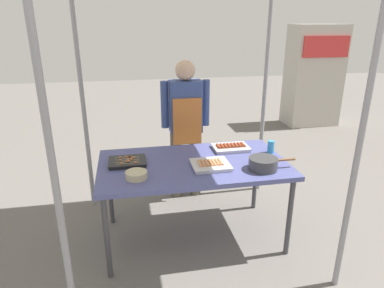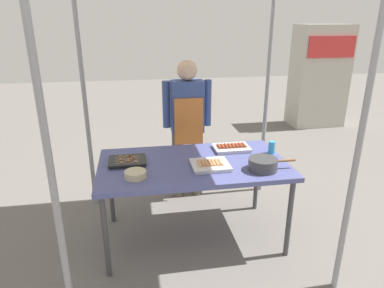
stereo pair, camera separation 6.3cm
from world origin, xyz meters
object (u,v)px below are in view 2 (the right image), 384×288
tray_meat_skewers (127,161)px  neighbor_stall_left (319,76)px  tray_grilled_sausages (210,165)px  tray_pork_links (231,148)px  stall_table (193,168)px  cooking_wok (263,164)px  condiment_bowl (135,174)px  vendor_woman (187,120)px  drink_cup_near_edge (272,147)px

tray_meat_skewers → neighbor_stall_left: neighbor_stall_left is taller
neighbor_stall_left → tray_meat_skewers: bearing=-138.1°
tray_grilled_sausages → tray_pork_links: (0.29, 0.36, 0.00)m
stall_table → tray_meat_skewers: bearing=171.6°
cooking_wok → neighbor_stall_left: bearing=55.3°
tray_grilled_sausages → neighbor_stall_left: (2.80, 3.33, 0.15)m
condiment_bowl → tray_meat_skewers: bearing=101.8°
stall_table → tray_meat_skewers: (-0.55, 0.08, 0.07)m
cooking_wok → vendor_woman: bearing=113.0°
stall_table → neighbor_stall_left: (2.93, 3.21, 0.22)m
tray_grilled_sausages → tray_pork_links: bearing=51.3°
tray_meat_skewers → condiment_bowl: (0.06, -0.30, 0.01)m
cooking_wok → drink_cup_near_edge: (0.21, 0.34, 0.00)m
drink_cup_near_edge → vendor_woman: size_ratio=0.07×
tray_grilled_sausages → tray_meat_skewers: bearing=163.5°
tray_grilled_sausages → tray_meat_skewers: tray_grilled_sausages is taller
tray_pork_links → tray_grilled_sausages: bearing=-128.7°
tray_pork_links → vendor_woman: vendor_woman is taller
tray_pork_links → neighbor_stall_left: neighbor_stall_left is taller
vendor_woman → condiment_bowl: bearing=61.3°
neighbor_stall_left → stall_table: bearing=-132.4°
tray_pork_links → cooking_wok: (0.12, -0.49, 0.03)m
stall_table → tray_pork_links: tray_pork_links is taller
tray_grilled_sausages → neighbor_stall_left: 4.35m
tray_grilled_sausages → condiment_bowl: 0.62m
drink_cup_near_edge → tray_meat_skewers: bearing=-179.8°
drink_cup_near_edge → neighbor_stall_left: size_ratio=0.06×
cooking_wok → stall_table: bearing=154.8°
cooking_wok → tray_pork_links: bearing=104.2°
cooking_wok → neighbor_stall_left: 4.21m
tray_meat_skewers → tray_pork_links: bearing=9.2°
tray_grilled_sausages → tray_pork_links: 0.46m
stall_table → cooking_wok: bearing=-25.2°
tray_grilled_sausages → vendor_woman: size_ratio=0.21×
stall_table → neighbor_stall_left: bearing=47.6°
drink_cup_near_edge → neighbor_stall_left: 3.81m
stall_table → drink_cup_near_edge: size_ratio=14.03×
stall_table → vendor_woman: (0.08, 0.82, 0.20)m
tray_pork_links → cooking_wok: cooking_wok is taller
vendor_woman → cooking_wok: bearing=113.0°
stall_table → tray_grilled_sausages: bearing=-43.9°
tray_grilled_sausages → neighbor_stall_left: bearing=49.9°
tray_meat_skewers → drink_cup_near_edge: size_ratio=2.73×
tray_pork_links → vendor_woman: bearing=119.7°
stall_table → tray_grilled_sausages: (0.12, -0.12, 0.07)m
stall_table → condiment_bowl: (-0.49, -0.22, 0.08)m
drink_cup_near_edge → tray_grilled_sausages: bearing=-161.6°
tray_pork_links → neighbor_stall_left: 3.90m
stall_table → tray_grilled_sausages: tray_grilled_sausages is taller
neighbor_stall_left → tray_grilled_sausages: bearing=-130.1°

